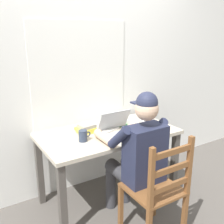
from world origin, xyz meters
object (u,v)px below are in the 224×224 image
at_px(seated_person, 137,153).
at_px(computer_mouse, 143,130).
at_px(coffee_mug_white, 144,119).
at_px(book_stack_side, 122,122).
at_px(laptop, 120,129).
at_px(wooden_chair, 157,191).
at_px(book_stack_main, 86,128).
at_px(desk, 109,142).
at_px(coffee_mug_dark, 83,136).

bearing_deg(seated_person, computer_mouse, 43.82).
relative_size(coffee_mug_white, book_stack_side, 0.62).
relative_size(laptop, computer_mouse, 3.30).
distance_m(seated_person, wooden_chair, 0.36).
height_order(computer_mouse, book_stack_main, book_stack_main).
xyz_separation_m(wooden_chair, laptop, (0.03, 0.61, 0.33)).
xyz_separation_m(desk, coffee_mug_white, (0.46, 0.02, 0.15)).
bearing_deg(computer_mouse, coffee_mug_dark, 170.38).
bearing_deg(book_stack_side, wooden_chair, -103.83).
relative_size(desk, coffee_mug_dark, 11.54).
height_order(laptop, computer_mouse, laptop).
height_order(coffee_mug_dark, book_stack_side, coffee_mug_dark).
bearing_deg(computer_mouse, wooden_chair, -116.46).
bearing_deg(coffee_mug_white, book_stack_side, 157.83).
relative_size(wooden_chair, laptop, 2.88).
distance_m(desk, book_stack_main, 0.26).
xyz_separation_m(coffee_mug_dark, book_stack_side, (0.54, 0.18, -0.03)).
xyz_separation_m(computer_mouse, book_stack_side, (-0.07, 0.28, 0.01)).
height_order(computer_mouse, coffee_mug_dark, coffee_mug_dark).
xyz_separation_m(desk, laptop, (0.07, -0.10, 0.16)).
height_order(desk, coffee_mug_white, coffee_mug_white).
bearing_deg(seated_person, book_stack_side, 69.45).
height_order(seated_person, wooden_chair, seated_person).
bearing_deg(wooden_chair, computer_mouse, 63.54).
xyz_separation_m(seated_person, coffee_mug_white, (0.43, 0.45, 0.10)).
distance_m(laptop, book_stack_side, 0.27).
bearing_deg(book_stack_main, coffee_mug_white, -8.80).
bearing_deg(desk, book_stack_side, 25.23).
bearing_deg(coffee_mug_white, desk, -177.67).
xyz_separation_m(wooden_chair, book_stack_main, (-0.22, 0.83, 0.32)).
distance_m(seated_person, coffee_mug_white, 0.63).
height_order(computer_mouse, book_stack_side, book_stack_side).
xyz_separation_m(desk, book_stack_main, (-0.19, 0.12, 0.14)).
distance_m(desk, laptop, 0.20).
xyz_separation_m(seated_person, book_stack_side, (0.20, 0.54, 0.08)).
xyz_separation_m(coffee_mug_white, coffee_mug_dark, (-0.77, -0.09, 0.01)).
relative_size(book_stack_main, book_stack_side, 1.02).
xyz_separation_m(desk, computer_mouse, (0.30, -0.17, 0.12)).
bearing_deg(desk, computer_mouse, -29.64).
relative_size(seated_person, laptop, 3.81).
xyz_separation_m(book_stack_main, book_stack_side, (0.42, -0.01, -0.01)).
distance_m(wooden_chair, book_stack_main, 0.91).
height_order(desk, computer_mouse, computer_mouse).
bearing_deg(book_stack_main, coffee_mug_dark, -123.38).
bearing_deg(seated_person, coffee_mug_white, 46.32).
bearing_deg(book_stack_side, laptop, -128.41).
bearing_deg(desk, wooden_chair, -87.41).
bearing_deg(book_stack_side, book_stack_main, 178.89).
height_order(seated_person, laptop, seated_person).
distance_m(desk, seated_person, 0.43).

